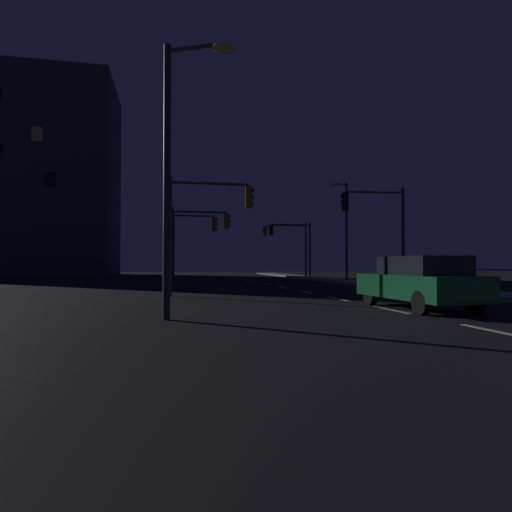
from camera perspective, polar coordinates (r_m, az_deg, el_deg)
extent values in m
plane|color=black|center=(20.64, 6.29, -4.84)|extent=(112.00, 112.00, 0.00)
cube|color=#9E937F|center=(23.68, 22.44, -4.12)|extent=(2.47, 77.00, 0.14)
cube|color=silver|center=(9.60, 30.15, -8.93)|extent=(0.14, 2.00, 0.01)
cube|color=silver|center=(12.84, 18.09, -7.02)|extent=(0.14, 2.00, 0.01)
cube|color=silver|center=(16.42, 11.13, -5.76)|extent=(0.14, 2.00, 0.01)
cube|color=silver|center=(20.16, 6.72, -4.91)|extent=(0.14, 2.00, 0.01)
cube|color=silver|center=(23.99, 3.71, -4.32)|extent=(0.14, 2.00, 0.01)
cube|color=silver|center=(27.86, 1.54, -3.88)|extent=(0.14, 2.00, 0.01)
cube|color=silver|center=(31.77, -0.10, -3.55)|extent=(0.14, 2.00, 0.01)
cube|color=silver|center=(35.69, -1.38, -3.28)|extent=(0.14, 2.00, 0.01)
cube|color=silver|center=(39.63, -2.41, -3.07)|extent=(0.14, 2.00, 0.01)
cube|color=silver|center=(43.58, -3.25, -2.90)|extent=(0.14, 2.00, 0.01)
cube|color=silver|center=(47.54, -3.95, -2.75)|extent=(0.14, 2.00, 0.01)
cube|color=silver|center=(27.29, 13.93, -3.90)|extent=(0.14, 53.00, 0.01)
cube|color=#14592D|center=(13.43, 21.19, -3.89)|extent=(1.85, 4.41, 0.70)
cube|color=#1E2328|center=(13.21, 21.77, -1.22)|extent=(1.62, 2.47, 0.55)
cylinder|color=black|center=(14.27, 15.39, -5.17)|extent=(0.22, 0.64, 0.64)
cylinder|color=black|center=(15.07, 20.82, -4.92)|extent=(0.22, 0.64, 0.64)
cylinder|color=black|center=(11.84, 21.69, -5.96)|extent=(0.22, 0.64, 0.64)
cylinder|color=black|center=(12.80, 27.69, -5.55)|extent=(0.22, 0.64, 0.64)
cylinder|color=#4C4C51|center=(39.98, 6.81, 0.83)|extent=(0.16, 0.16, 5.13)
cylinder|color=#4C4C51|center=(39.82, 4.07, 4.17)|extent=(3.83, 0.64, 0.11)
cube|color=olive|center=(39.57, 1.30, 3.44)|extent=(0.32, 0.38, 0.95)
sphere|color=black|center=(39.58, 1.08, 3.87)|extent=(0.20, 0.20, 0.20)
sphere|color=black|center=(39.55, 1.08, 3.44)|extent=(0.20, 0.20, 0.20)
sphere|color=#19D84C|center=(39.53, 1.08, 3.01)|extent=(0.20, 0.20, 0.20)
cylinder|color=#2D3033|center=(28.27, -11.22, 1.07)|extent=(0.16, 0.16, 4.84)
cylinder|color=#38383D|center=(28.37, -8.47, 5.45)|extent=(2.70, 0.32, 0.11)
cube|color=olive|center=(28.32, -5.73, 4.39)|extent=(0.31, 0.36, 0.95)
sphere|color=black|center=(28.35, -5.41, 4.99)|extent=(0.20, 0.20, 0.20)
sphere|color=black|center=(28.32, -5.41, 4.39)|extent=(0.20, 0.20, 0.20)
sphere|color=#19D84C|center=(28.29, -5.41, 3.78)|extent=(0.20, 0.20, 0.20)
cylinder|color=#2D3033|center=(38.93, 7.39, 0.84)|extent=(0.16, 0.16, 5.09)
cylinder|color=#2D3033|center=(38.51, 4.78, 4.28)|extent=(3.69, 0.13, 0.11)
cube|color=black|center=(37.98, 2.12, 3.56)|extent=(0.28, 0.34, 0.95)
sphere|color=black|center=(37.97, 1.89, 4.01)|extent=(0.20, 0.20, 0.20)
sphere|color=black|center=(37.94, 1.89, 3.56)|extent=(0.20, 0.20, 0.20)
sphere|color=#19D84C|center=(37.92, 1.89, 3.11)|extent=(0.20, 0.20, 0.20)
cylinder|color=#2D3033|center=(25.84, -11.35, 1.25)|extent=(0.16, 0.16, 4.81)
cylinder|color=#2D3033|center=(26.02, -7.67, 5.98)|extent=(3.31, 0.22, 0.11)
cube|color=olive|center=(26.07, -4.02, 4.80)|extent=(0.29, 0.35, 0.95)
sphere|color=black|center=(26.12, -3.68, 5.45)|extent=(0.20, 0.20, 0.20)
sphere|color=black|center=(26.09, -3.68, 4.80)|extent=(0.20, 0.20, 0.20)
sphere|color=#19D84C|center=(26.06, -3.68, 4.14)|extent=(0.20, 0.20, 0.20)
cylinder|color=#38383D|center=(23.82, 19.47, 2.45)|extent=(0.16, 0.16, 5.32)
cylinder|color=#4C4C51|center=(23.49, 15.85, 8.40)|extent=(3.17, 0.49, 0.11)
cube|color=black|center=(22.91, 12.10, 7.30)|extent=(0.32, 0.37, 0.95)
sphere|color=black|center=(22.91, 11.72, 8.05)|extent=(0.20, 0.20, 0.20)
sphere|color=black|center=(22.86, 11.72, 7.31)|extent=(0.20, 0.20, 0.20)
sphere|color=#19D84C|center=(22.82, 11.73, 6.57)|extent=(0.20, 0.20, 0.20)
cylinder|color=#4C4C51|center=(17.73, -11.67, 2.67)|extent=(0.16, 0.16, 5.01)
cylinder|color=#38383D|center=(18.04, -6.31, 9.82)|extent=(3.30, 0.21, 0.11)
cube|color=olive|center=(18.13, -1.05, 8.08)|extent=(0.29, 0.35, 0.95)
sphere|color=black|center=(18.20, -0.56, 9.00)|extent=(0.20, 0.20, 0.20)
sphere|color=black|center=(18.15, -0.56, 8.07)|extent=(0.20, 0.20, 0.20)
sphere|color=#19D84C|center=(18.11, -0.56, 7.13)|extent=(0.20, 0.20, 0.20)
cylinder|color=#2D3033|center=(33.36, 12.27, 3.34)|extent=(0.18, 0.18, 7.58)
cylinder|color=#38383D|center=(33.45, 11.42, 9.62)|extent=(1.22, 0.43, 0.10)
ellipsoid|color=#F9D172|center=(33.06, 10.57, 9.57)|extent=(0.56, 0.36, 0.24)
cylinder|color=#2D3033|center=(10.42, -12.08, 9.94)|extent=(0.18, 0.18, 6.66)
cylinder|color=#4C4C51|center=(11.22, -8.28, 26.38)|extent=(1.35, 0.69, 0.10)
ellipsoid|color=#F9D172|center=(10.96, -4.36, 26.49)|extent=(0.56, 0.36, 0.24)
cylinder|color=#59595E|center=(22.83, 27.26, -2.82)|extent=(0.09, 0.09, 0.95)
cube|color=#3D424C|center=(57.83, -30.14, 9.28)|extent=(22.79, 12.29, 23.31)
cube|color=black|center=(50.21, -26.33, 9.40)|extent=(1.10, 0.06, 1.50)
cube|color=#EACC7A|center=(51.62, -27.75, 14.53)|extent=(1.10, 0.06, 1.50)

